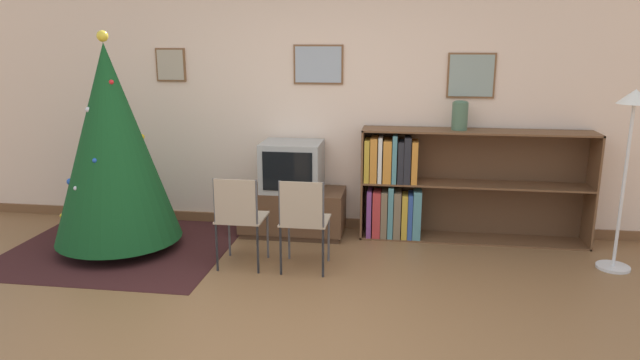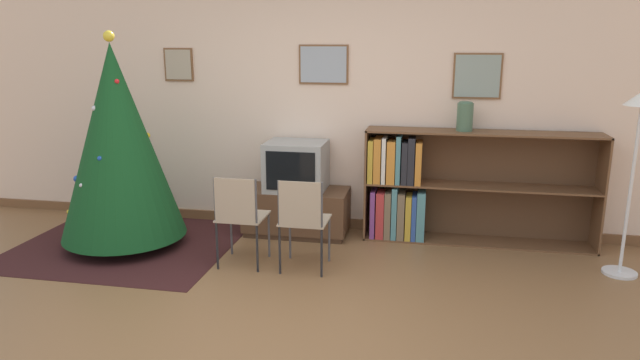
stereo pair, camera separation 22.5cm
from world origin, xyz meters
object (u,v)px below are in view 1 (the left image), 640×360
Objects in this scene: bookshelf at (429,187)px; standing_lamp at (631,133)px; folding_chair_left at (239,216)px; folding_chair_right at (303,219)px; television at (292,166)px; christmas_tree at (112,144)px; vase at (460,115)px; tv_console at (293,212)px.

bookshelf is 1.41× the size of standing_lamp.
folding_chair_right is at bearing 0.00° from folding_chair_left.
television is at bearing -176.26° from bookshelf.
television is (1.55, 0.65, -0.30)m from christmas_tree.
tv_console is at bearing -176.59° from vase.
bookshelf is 7.94× the size of vase.
vase is (1.89, 1.05, 0.77)m from folding_chair_left.
bookshelf is (1.07, 1.04, 0.05)m from folding_chair_right.
standing_lamp is at bearing 8.06° from folding_chair_left.
folding_chair_left is (-0.28, -0.95, -0.24)m from television.
folding_chair_right is 2.97× the size of vase.
folding_chair_right is 1.86m from vase.
vase is (1.62, 0.10, 1.00)m from tv_console.
christmas_tree is 1.70m from television.
tv_console is at bearing -176.37° from bookshelf.
folding_chair_left is at bearing -106.34° from television.
folding_chair_left is at bearing -147.50° from bookshelf.
tv_console is at bearing 106.30° from folding_chair_right.
christmas_tree is 2.45× the size of folding_chair_left.
standing_lamp is (1.58, -0.58, 0.67)m from bookshelf.
christmas_tree is 3.03m from bookshelf.
television is 1.37m from bookshelf.
bookshelf is 1.82m from standing_lamp.
vase is at bearing 155.75° from standing_lamp.
folding_chair_right is (1.82, -0.30, -0.54)m from christmas_tree.
vase is 0.18× the size of standing_lamp.
bookshelf is at bearing 159.74° from standing_lamp.
folding_chair_left is at bearing -106.30° from tv_console.
christmas_tree is 7.27× the size of vase.
television is at bearing -176.50° from vase.
folding_chair_left is at bearing -171.94° from standing_lamp.
vase is at bearing 38.15° from folding_chair_right.
tv_console is at bearing 90.00° from television.
tv_console is 0.48m from television.
christmas_tree is 0.92× the size of bookshelf.
vase is at bearing 2.26° from bookshelf.
standing_lamp is (3.21, 0.46, 0.72)m from folding_chair_left.
folding_chair_right is at bearing -73.66° from television.
standing_lamp is at bearing -20.26° from bookshelf.
bookshelf is (1.35, 0.09, -0.19)m from television.
vase is at bearing 13.36° from christmas_tree.
christmas_tree is 1.85m from tv_console.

